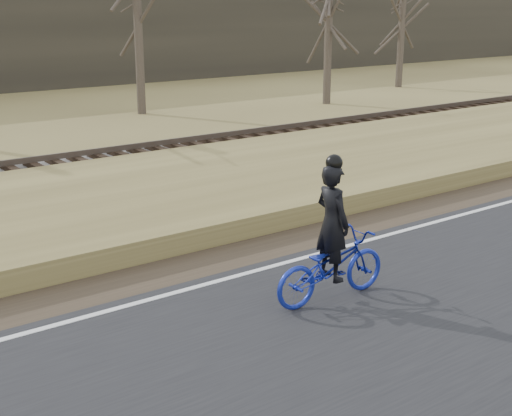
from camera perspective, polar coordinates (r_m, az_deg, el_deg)
ground at (r=14.52m, az=11.10°, el=-2.56°), size 120.00×120.00×0.00m
road at (r=13.07m, az=19.21°, el=-5.19°), size 120.00×6.00×0.06m
edge_line at (r=14.62m, az=10.54°, el=-2.12°), size 120.00×0.12×0.01m
shoulder at (r=15.29m, az=7.81°, el=-1.34°), size 120.00×1.60×0.04m
embankment at (r=17.41m, az=0.95°, el=1.68°), size 120.00×5.00×0.44m
ballast at (r=20.47m, az=-5.55°, el=3.84°), size 120.00×3.00×0.45m
railroad at (r=20.41m, az=-5.57°, el=4.67°), size 120.00×2.40×0.29m
cyclist at (r=11.18m, az=6.04°, el=-3.76°), size 2.11×0.81×2.34m
bare_tree_center at (r=30.41m, az=-9.44°, el=14.59°), size 0.36×0.36×7.63m
bare_tree_right at (r=33.21m, az=5.84°, el=14.65°), size 0.36×0.36×7.41m
bare_tree_far_right at (r=40.45m, az=11.59°, el=14.31°), size 0.36×0.36×6.86m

